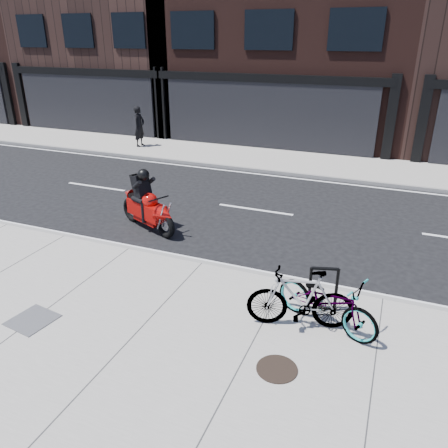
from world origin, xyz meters
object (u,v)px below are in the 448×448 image
at_px(bike_rack, 323,285).
at_px(manhole_cover, 277,369).
at_px(bicycle_rear, 300,299).
at_px(motorcycle, 149,206).
at_px(pedestrian, 139,126).
at_px(utility_grate, 32,320).
at_px(bicycle_front, 327,301).

relative_size(bike_rack, manhole_cover, 1.41).
xyz_separation_m(bicycle_rear, motorcycle, (-4.86, 2.95, 0.00)).
distance_m(bicycle_rear, manhole_cover, 1.37).
height_order(bike_rack, manhole_cover, bike_rack).
distance_m(bicycle_rear, motorcycle, 5.68).
bearing_deg(pedestrian, manhole_cover, -140.07).
bearing_deg(utility_grate, manhole_cover, 5.49).
xyz_separation_m(bicycle_front, manhole_cover, (-0.49, -1.43, -0.52)).
xyz_separation_m(bicycle_rear, manhole_cover, (-0.05, -1.25, -0.56)).
xyz_separation_m(pedestrian, utility_grate, (5.60, -12.75, -0.92)).
bearing_deg(bike_rack, pedestrian, 135.27).
bearing_deg(bicycle_front, pedestrian, 65.45).
bearing_deg(manhole_cover, pedestrian, 129.53).
bearing_deg(bicycle_front, manhole_cover, -177.87).
bearing_deg(bicycle_rear, bicycle_front, 97.27).
relative_size(bike_rack, pedestrian, 0.50).
height_order(bicycle_front, utility_grate, bicycle_front).
relative_size(motorcycle, manhole_cover, 3.31).
height_order(bike_rack, bicycle_front, bicycle_front).
height_order(bicycle_rear, manhole_cover, bicycle_rear).
relative_size(motorcycle, pedestrian, 1.17).
relative_size(manhole_cover, utility_grate, 0.88).
distance_m(bicycle_front, pedestrian, 15.23).
height_order(bicycle_rear, pedestrian, pedestrian).
bearing_deg(pedestrian, bicycle_rear, -136.89).
bearing_deg(pedestrian, utility_grate, -155.91).
relative_size(bicycle_rear, motorcycle, 0.87).
bearing_deg(manhole_cover, utility_grate, -174.51).
height_order(bicycle_front, manhole_cover, bicycle_front).
distance_m(bike_rack, pedestrian, 14.79).
xyz_separation_m(bicycle_front, pedestrian, (-10.65, 10.88, 0.40)).
bearing_deg(manhole_cover, motorcycle, 138.85).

